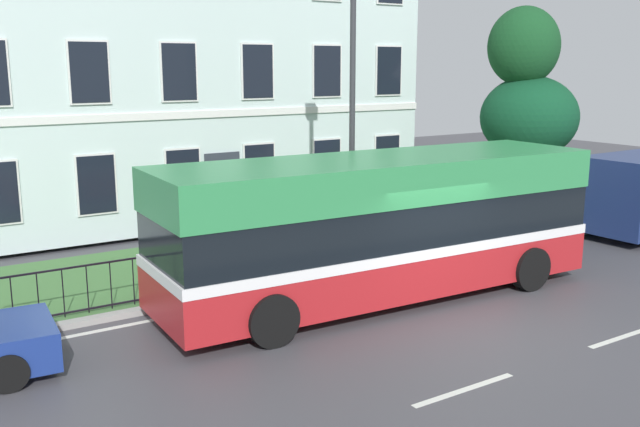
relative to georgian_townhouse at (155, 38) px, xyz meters
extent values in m
cube|color=#46454B|center=(0.50, -14.84, -5.73)|extent=(60.00, 56.00, 0.06)
cube|color=silver|center=(0.50, -11.19, -5.70)|extent=(54.00, 0.14, 0.01)
cube|color=silver|center=(-1.50, -16.64, -5.70)|extent=(2.00, 0.12, 0.01)
cube|color=silver|center=(2.50, -16.64, -5.70)|extent=(2.00, 0.12, 0.01)
cube|color=#9E9E99|center=(0.50, -10.72, -5.64)|extent=(57.00, 0.24, 0.12)
cube|color=#46783E|center=(0.50, -8.34, -5.64)|extent=(57.00, 4.54, 0.12)
cube|color=silver|center=(0.00, 0.01, -0.86)|extent=(14.60, 10.07, 9.45)
cube|color=white|center=(0.00, -5.06, -2.26)|extent=(14.60, 0.06, 0.20)
cube|color=#2D333D|center=(0.00, -5.07, -4.48)|extent=(1.10, 0.06, 2.20)
cube|color=white|center=(-3.65, -5.07, -3.99)|extent=(1.07, 0.04, 1.63)
cube|color=black|center=(-3.65, -5.09, -3.99)|extent=(0.97, 0.03, 1.53)
cube|color=white|center=(-1.22, -5.07, -3.99)|extent=(1.07, 0.04, 1.63)
cube|color=black|center=(-1.22, -5.09, -3.99)|extent=(0.97, 0.03, 1.53)
cube|color=white|center=(1.22, -5.07, -3.99)|extent=(1.07, 0.04, 1.63)
cube|color=black|center=(1.22, -5.09, -3.99)|extent=(0.97, 0.03, 1.53)
cube|color=white|center=(3.65, -5.07, -3.99)|extent=(1.07, 0.04, 1.63)
cube|color=black|center=(3.65, -5.09, -3.99)|extent=(0.97, 0.03, 1.53)
cube|color=white|center=(6.08, -5.07, -3.99)|extent=(1.07, 0.04, 1.63)
cube|color=black|center=(6.08, -5.09, -3.99)|extent=(0.97, 0.03, 1.53)
cube|color=white|center=(-3.65, -5.07, -1.08)|extent=(1.07, 0.04, 1.63)
cube|color=black|center=(-3.65, -5.09, -1.08)|extent=(0.97, 0.03, 1.53)
cube|color=white|center=(-1.22, -5.07, -1.08)|extent=(1.07, 0.04, 1.63)
cube|color=black|center=(-1.22, -5.09, -1.08)|extent=(0.97, 0.03, 1.53)
cube|color=white|center=(1.22, -5.07, -1.08)|extent=(1.07, 0.04, 1.63)
cube|color=black|center=(1.22, -5.09, -1.08)|extent=(0.97, 0.03, 1.53)
cube|color=white|center=(3.65, -5.07, -1.08)|extent=(1.07, 0.04, 1.63)
cube|color=black|center=(3.65, -5.09, -1.08)|extent=(0.97, 0.03, 1.53)
cube|color=white|center=(6.08, -5.07, -1.08)|extent=(1.07, 0.04, 1.63)
cube|color=black|center=(6.08, -5.09, -1.08)|extent=(0.97, 0.03, 1.53)
cube|color=black|center=(0.00, -10.44, -4.63)|extent=(14.43, 0.04, 0.04)
cube|color=black|center=(0.00, -10.44, -5.50)|extent=(14.43, 0.04, 0.04)
cylinder|color=black|center=(-6.77, -10.44, -5.11)|extent=(0.02, 0.02, 0.95)
cylinder|color=black|center=(-6.32, -10.44, -5.11)|extent=(0.02, 0.02, 0.95)
cylinder|color=black|center=(-5.86, -10.44, -5.11)|extent=(0.02, 0.02, 0.95)
cylinder|color=black|center=(-5.41, -10.44, -5.11)|extent=(0.02, 0.02, 0.95)
cylinder|color=black|center=(-4.96, -10.44, -5.11)|extent=(0.02, 0.02, 0.95)
cylinder|color=black|center=(-4.51, -10.44, -5.11)|extent=(0.02, 0.02, 0.95)
cylinder|color=black|center=(-4.06, -10.44, -5.11)|extent=(0.02, 0.02, 0.95)
cylinder|color=black|center=(-3.61, -10.44, -5.11)|extent=(0.02, 0.02, 0.95)
cylinder|color=black|center=(-3.16, -10.44, -5.11)|extent=(0.02, 0.02, 0.95)
cylinder|color=black|center=(-2.71, -10.44, -5.11)|extent=(0.02, 0.02, 0.95)
cylinder|color=black|center=(-2.26, -10.44, -5.11)|extent=(0.02, 0.02, 0.95)
cylinder|color=black|center=(-1.80, -10.44, -5.11)|extent=(0.02, 0.02, 0.95)
cylinder|color=black|center=(-1.35, -10.44, -5.11)|extent=(0.02, 0.02, 0.95)
cylinder|color=black|center=(-0.90, -10.44, -5.11)|extent=(0.02, 0.02, 0.95)
cylinder|color=black|center=(-0.45, -10.44, -5.11)|extent=(0.02, 0.02, 0.95)
cylinder|color=black|center=(0.00, -10.44, -5.11)|extent=(0.02, 0.02, 0.95)
cylinder|color=black|center=(0.45, -10.44, -5.11)|extent=(0.02, 0.02, 0.95)
cylinder|color=black|center=(0.90, -10.44, -5.11)|extent=(0.02, 0.02, 0.95)
cylinder|color=black|center=(1.35, -10.44, -5.11)|extent=(0.02, 0.02, 0.95)
cylinder|color=black|center=(1.80, -10.44, -5.11)|extent=(0.02, 0.02, 0.95)
cylinder|color=black|center=(2.26, -10.44, -5.11)|extent=(0.02, 0.02, 0.95)
cylinder|color=black|center=(2.71, -10.44, -5.11)|extent=(0.02, 0.02, 0.95)
cylinder|color=black|center=(3.16, -10.44, -5.11)|extent=(0.02, 0.02, 0.95)
cylinder|color=black|center=(3.61, -10.44, -5.11)|extent=(0.02, 0.02, 0.95)
cylinder|color=black|center=(4.06, -10.44, -5.11)|extent=(0.02, 0.02, 0.95)
cylinder|color=black|center=(4.51, -10.44, -5.11)|extent=(0.02, 0.02, 0.95)
cylinder|color=black|center=(4.96, -10.44, -5.11)|extent=(0.02, 0.02, 0.95)
cylinder|color=black|center=(5.41, -10.44, -5.11)|extent=(0.02, 0.02, 0.95)
cylinder|color=black|center=(5.86, -10.44, -5.11)|extent=(0.02, 0.02, 0.95)
cylinder|color=black|center=(6.32, -10.44, -5.11)|extent=(0.02, 0.02, 0.95)
cylinder|color=black|center=(6.77, -10.44, -5.11)|extent=(0.02, 0.02, 0.95)
cylinder|color=black|center=(7.22, -10.44, -5.11)|extent=(0.02, 0.02, 0.95)
cylinder|color=#423328|center=(8.51, -8.99, -4.87)|extent=(0.42, 0.42, 1.43)
ellipsoid|color=#1A4720|center=(8.41, -9.01, -4.58)|extent=(3.55, 3.55, 2.68)
ellipsoid|color=#104427|center=(8.52, -8.94, -2.46)|extent=(2.96, 2.96, 2.53)
ellipsoid|color=#164621|center=(8.27, -8.78, -0.34)|extent=(2.14, 2.14, 2.36)
cube|color=#AE1D22|center=(0.08, -12.49, -4.95)|extent=(9.59, 2.95, 0.98)
cube|color=white|center=(0.08, -12.49, -4.51)|extent=(9.61, 2.97, 0.20)
cube|color=black|center=(0.08, -12.49, -4.00)|extent=(9.50, 2.91, 0.92)
cube|color=#308B4D|center=(0.08, -12.49, -3.13)|extent=(9.59, 2.95, 0.82)
cube|color=black|center=(4.84, -12.69, -4.05)|extent=(0.15, 2.13, 0.85)
cube|color=black|center=(4.84, -12.69, -3.18)|extent=(0.14, 1.83, 0.52)
cylinder|color=silver|center=(4.88, -11.88, -5.22)|extent=(0.05, 0.20, 0.20)
cylinder|color=silver|center=(4.80, -13.51, -5.22)|extent=(0.05, 0.20, 0.20)
cylinder|color=black|center=(3.26, -11.41, -5.22)|extent=(0.97, 0.34, 0.96)
cylinder|color=black|center=(3.16, -13.84, -5.22)|extent=(0.97, 0.34, 0.96)
cylinder|color=black|center=(-2.99, -11.13, -5.22)|extent=(0.97, 0.34, 0.96)
cylinder|color=black|center=(-3.10, -13.56, -5.22)|extent=(0.97, 0.34, 0.96)
cylinder|color=black|center=(8.85, -11.18, -5.36)|extent=(0.69, 0.24, 0.68)
cylinder|color=black|center=(-7.28, -12.96, -5.40)|extent=(0.61, 0.22, 0.60)
cylinder|color=#333338|center=(1.19, -9.88, -2.21)|extent=(0.14, 0.14, 6.75)
camera|label=1|loc=(-8.74, -23.81, -0.88)|focal=39.84mm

